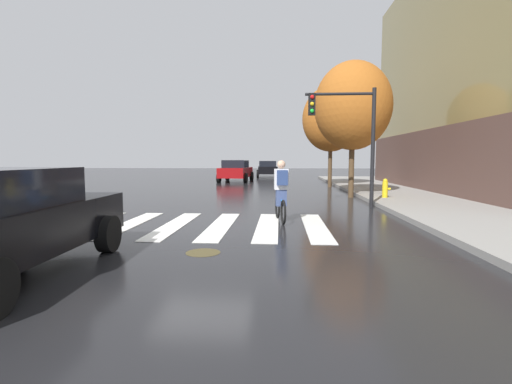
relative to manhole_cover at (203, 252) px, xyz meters
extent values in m
plane|color=black|center=(-0.59, 2.79, 0.00)|extent=(120.00, 120.00, 0.00)
cube|color=silver|center=(-3.78, 2.79, 0.00)|extent=(0.55, 4.05, 0.01)
cube|color=silver|center=(-2.56, 2.79, 0.00)|extent=(0.55, 4.05, 0.01)
cube|color=silver|center=(-1.34, 2.79, 0.00)|extent=(0.55, 4.05, 0.01)
cube|color=silver|center=(-0.12, 2.79, 0.00)|extent=(0.55, 4.05, 0.01)
cube|color=silver|center=(1.10, 2.79, 0.00)|extent=(0.55, 4.05, 0.01)
cube|color=silver|center=(2.32, 2.79, 0.00)|extent=(0.55, 4.05, 0.01)
cylinder|color=#473D1E|center=(0.00, 0.00, 0.00)|extent=(0.64, 0.64, 0.01)
cylinder|color=black|center=(-3.69, -0.11, 0.34)|extent=(0.26, 0.69, 0.68)
cylinder|color=black|center=(-1.77, -0.05, 0.34)|extent=(0.26, 0.69, 0.68)
cube|color=maroon|center=(-1.98, 21.72, 0.71)|extent=(2.22, 4.87, 0.72)
cube|color=black|center=(-1.99, 21.56, 1.35)|extent=(1.85, 2.38, 0.57)
cylinder|color=black|center=(-2.87, 23.30, 0.35)|extent=(0.29, 0.72, 0.70)
cylinder|color=black|center=(-0.88, 23.17, 0.35)|extent=(0.29, 0.72, 0.70)
cylinder|color=black|center=(-3.07, 20.27, 0.35)|extent=(0.29, 0.72, 0.70)
cylinder|color=black|center=(-1.09, 20.13, 0.35)|extent=(0.29, 0.72, 0.70)
cube|color=black|center=(0.17, 29.57, 0.67)|extent=(2.05, 4.56, 0.68)
cube|color=black|center=(0.18, 29.42, 1.27)|extent=(1.72, 2.22, 0.53)
cylinder|color=black|center=(-0.84, 30.94, 0.33)|extent=(0.27, 0.67, 0.66)
cylinder|color=black|center=(1.02, 31.04, 0.33)|extent=(0.27, 0.67, 0.66)
cylinder|color=black|center=(-0.68, 28.09, 0.33)|extent=(0.27, 0.67, 0.66)
cylinder|color=black|center=(1.18, 28.19, 0.33)|extent=(0.27, 0.67, 0.66)
torus|color=black|center=(1.50, 3.05, 0.33)|extent=(0.16, 0.66, 0.66)
torus|color=black|center=(1.34, 4.09, 0.33)|extent=(0.16, 0.66, 0.66)
cylinder|color=#1972BF|center=(1.42, 3.57, 0.61)|extent=(0.18, 0.89, 0.05)
cylinder|color=#1972BF|center=(1.45, 3.41, 0.68)|extent=(0.04, 0.04, 0.45)
cube|color=#384772|center=(1.45, 3.41, 0.73)|extent=(0.31, 0.24, 0.56)
cube|color=silver|center=(1.45, 3.41, 1.18)|extent=(0.39, 0.29, 0.56)
sphere|color=tan|center=(1.45, 3.41, 1.58)|extent=(0.22, 0.22, 0.22)
cube|color=navy|center=(1.47, 3.23, 1.23)|extent=(0.30, 0.20, 0.40)
cylinder|color=black|center=(4.68, 6.78, 2.10)|extent=(0.14, 0.14, 4.20)
cylinder|color=black|center=(3.48, 6.78, 4.00)|extent=(2.40, 0.10, 0.10)
cube|color=black|center=(2.52, 6.78, 3.65)|extent=(0.24, 0.20, 0.76)
sphere|color=red|center=(2.52, 6.67, 3.89)|extent=(0.14, 0.14, 0.14)
sphere|color=gold|center=(2.52, 6.67, 3.65)|extent=(0.14, 0.14, 0.14)
sphere|color=green|center=(2.52, 6.67, 3.41)|extent=(0.14, 0.14, 0.14)
cylinder|color=gold|center=(5.71, 8.81, 0.47)|extent=(0.22, 0.22, 0.65)
sphere|color=gold|center=(5.71, 8.81, 0.84)|extent=(0.18, 0.18, 0.18)
cylinder|color=gold|center=(5.87, 8.81, 0.50)|extent=(0.12, 0.09, 0.09)
cylinder|color=#4C3823|center=(4.59, 10.22, 1.35)|extent=(0.24, 0.24, 2.71)
ellipsoid|color=#A5591E|center=(4.59, 10.22, 4.06)|extent=(3.38, 3.38, 3.88)
cylinder|color=#4C3823|center=(4.48, 16.51, 1.39)|extent=(0.24, 0.24, 2.78)
ellipsoid|color=#A5591E|center=(4.48, 16.51, 4.16)|extent=(3.46, 3.46, 3.98)
camera|label=1|loc=(1.41, -6.65, 1.72)|focal=26.07mm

